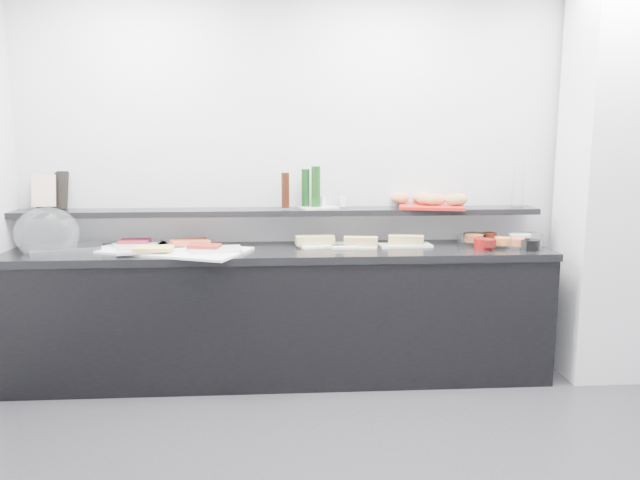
{
  "coord_description": "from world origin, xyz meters",
  "views": [
    {
      "loc": [
        -0.7,
        -2.42,
        1.65
      ],
      "look_at": [
        -0.45,
        1.45,
        1.0
      ],
      "focal_mm": 35.0,
      "sensor_mm": 36.0,
      "label": 1
    }
  ],
  "objects": [
    {
      "name": "back_wall",
      "position": [
        0.0,
        2.0,
        1.35
      ],
      "size": [
        5.0,
        0.02,
        2.7
      ],
      "primitive_type": "cube",
      "color": "silver",
      "rests_on": "ground"
    },
    {
      "name": "column",
      "position": [
        1.5,
        1.65,
        1.35
      ],
      "size": [
        0.5,
        0.5,
        2.7
      ],
      "primitive_type": "cube",
      "color": "silver",
      "rests_on": "ground"
    },
    {
      "name": "buffet_cabinet",
      "position": [
        -0.7,
        1.7,
        0.42
      ],
      "size": [
        3.6,
        0.6,
        0.85
      ],
      "primitive_type": "cube",
      "color": "black",
      "rests_on": "ground"
    },
    {
      "name": "counter_top",
      "position": [
        -0.7,
        1.7,
        0.88
      ],
      "size": [
        3.62,
        0.62,
        0.05
      ],
      "primitive_type": "cube",
      "color": "black",
      "rests_on": "buffet_cabinet"
    },
    {
      "name": "wall_shelf",
      "position": [
        -0.7,
        1.88,
        1.13
      ],
      "size": [
        3.6,
        0.25,
        0.04
      ],
      "primitive_type": "cube",
      "color": "black",
      "rests_on": "back_wall"
    },
    {
      "name": "cloche_base",
      "position": [
        -2.09,
        1.71,
        0.92
      ],
      "size": [
        0.48,
        0.37,
        0.04
      ],
      "primitive_type": "cube",
      "rotation": [
        0.0,
        0.0,
        0.23
      ],
      "color": "silver",
      "rests_on": "counter_top"
    },
    {
      "name": "cloche_dome",
      "position": [
        -2.21,
        1.68,
        1.03
      ],
      "size": [
        0.46,
        0.37,
        0.34
      ],
      "primitive_type": "ellipsoid",
      "rotation": [
        0.0,
        0.0,
        0.3
      ],
      "color": "silver",
      "rests_on": "cloche_base"
    },
    {
      "name": "linen_runner",
      "position": [
        -1.42,
        1.66,
        0.91
      ],
      "size": [
        1.1,
        0.81,
        0.01
      ],
      "primitive_type": "cube",
      "rotation": [
        0.0,
        0.0,
        -0.39
      ],
      "color": "white",
      "rests_on": "counter_top"
    },
    {
      "name": "platter_meat_a",
      "position": [
        -1.64,
        1.8,
        0.92
      ],
      "size": [
        0.4,
        0.34,
        0.01
      ],
      "primitive_type": "cube",
      "rotation": [
        0.0,
        0.0,
        0.42
      ],
      "color": "white",
      "rests_on": "linen_runner"
    },
    {
      "name": "food_meat_a",
      "position": [
        -1.69,
        1.84,
        0.94
      ],
      "size": [
        0.2,
        0.13,
        0.02
      ],
      "primitive_type": "cube",
      "rotation": [
        0.0,
        0.0,
        -0.04
      ],
      "color": "maroon",
      "rests_on": "platter_meat_a"
    },
    {
      "name": "platter_salmon",
      "position": [
        -1.39,
        1.82,
        0.92
      ],
      "size": [
        0.28,
        0.19,
        0.01
      ],
      "primitive_type": "cube",
      "rotation": [
        0.0,
        0.0,
        -0.04
      ],
      "color": "white",
      "rests_on": "linen_runner"
    },
    {
      "name": "food_salmon",
      "position": [
        -1.31,
        1.79,
        0.94
      ],
      "size": [
        0.29,
        0.24,
        0.02
      ],
      "primitive_type": "cube",
      "rotation": [
        0.0,
        0.0,
        0.35
      ],
      "color": "#D24C2A",
      "rests_on": "platter_salmon"
    },
    {
      "name": "platter_cheese",
      "position": [
        -1.61,
        1.56,
        0.92
      ],
      "size": [
        0.31,
        0.24,
        0.01
      ],
      "primitive_type": "cube",
      "rotation": [
        0.0,
        0.0,
        0.25
      ],
      "color": "silver",
      "rests_on": "linen_runner"
    },
    {
      "name": "food_cheese",
      "position": [
        -1.51,
        1.54,
        0.94
      ],
      "size": [
        0.24,
        0.15,
        0.02
      ],
      "primitive_type": "cube",
      "rotation": [
        0.0,
        0.0,
        -0.02
      ],
      "color": "#EAD85B",
      "rests_on": "platter_cheese"
    },
    {
      "name": "platter_meat_b",
      "position": [
        -1.12,
        1.59,
        0.92
      ],
      "size": [
        0.36,
        0.26,
        0.01
      ],
      "primitive_type": "cube",
      "rotation": [
        0.0,
        0.0,
        0.14
      ],
      "color": "silver",
      "rests_on": "linen_runner"
    },
    {
      "name": "food_meat_b",
      "position": [
        -1.19,
        1.61,
        0.94
      ],
      "size": [
        0.22,
        0.17,
        0.02
      ],
      "primitive_type": "cube",
      "rotation": [
        0.0,
        0.0,
        -0.22
      ],
      "color": "maroon",
      "rests_on": "platter_meat_b"
    },
    {
      "name": "sandwich_plate_left",
      "position": [
        -0.38,
        1.79,
        0.91
      ],
      "size": [
        0.42,
        0.28,
        0.01
      ],
      "primitive_type": "cube",
      "rotation": [
        0.0,
        0.0,
        0.31
      ],
      "color": "white",
      "rests_on": "counter_top"
    },
    {
      "name": "sandwich_food_left",
      "position": [
        -0.46,
        1.78,
        0.94
      ],
      "size": [
        0.27,
        0.14,
        0.06
      ],
      "primitive_type": "cube",
      "rotation": [
        0.0,
        0.0,
        0.14
      ],
      "color": "tan",
      "rests_on": "sandwich_plate_left"
    },
    {
      "name": "tongs_left",
      "position": [
        -0.45,
        1.74,
        0.92
      ],
      "size": [
        0.16,
        0.05,
        0.01
      ],
      "primitive_type": "cylinder",
      "rotation": [
        0.0,
        1.57,
        0.23
      ],
      "color": "#B3B5BA",
      "rests_on": "sandwich_plate_left"
    },
    {
      "name": "sandwich_plate_mid",
      "position": [
        -0.2,
        1.7,
        0.91
      ],
      "size": [
        0.31,
        0.15,
        0.01
      ],
      "primitive_type": "cube",
      "rotation": [
        0.0,
        0.0,
        -0.07
      ],
      "color": "silver",
      "rests_on": "counter_top"
    },
    {
      "name": "sandwich_food_mid",
      "position": [
        -0.16,
        1.7,
        0.94
      ],
      "size": [
        0.24,
        0.12,
        0.06
      ],
      "primitive_type": "cube",
      "rotation": [
        0.0,
        0.0,
        -0.14
      ],
      "color": "tan",
      "rests_on": "sandwich_plate_mid"
    },
    {
      "name": "tongs_mid",
      "position": [
        -0.27,
        1.66,
        0.92
      ],
      "size": [
        0.16,
        0.02,
        0.01
      ],
      "primitive_type": "cylinder",
      "rotation": [
        0.0,
        1.57,
        0.08
      ],
      "color": "silver",
      "rests_on": "sandwich_plate_mid"
    },
    {
      "name": "sandwich_plate_right",
      "position": [
        0.15,
        1.74,
        0.91
      ],
      "size": [
        0.36,
        0.17,
        0.01
      ],
      "primitive_type": "cube",
      "rotation": [
        0.0,
        0.0,
        0.04
      ],
      "color": "white",
      "rests_on": "counter_top"
    },
    {
      "name": "sandwich_food_right",
      "position": [
        0.16,
        1.74,
        0.94
      ],
      "size": [
        0.25,
        0.14,
        0.06
      ],
      "primitive_type": "cube",
      "rotation": [
        0.0,
        0.0,
        -0.2
      ],
      "color": "tan",
      "rests_on": "sandwich_plate_right"
    },
    {
      "name": "tongs_right",
      "position": [
        0.13,
        1.74,
        0.92
      ],
      "size": [
        0.16,
        0.04,
        0.01
      ],
      "primitive_type": "cylinder",
      "rotation": [
        0.0,
        1.57,
        0.19
      ],
      "color": "silver",
      "rests_on": "sandwich_plate_right"
    },
    {
      "name": "bowl_glass_fruit",
      "position": [
        0.61,
        1.76,
        0.94
      ],
      "size": [
        0.18,
        0.18,
        0.07
      ],
      "primitive_type": "cylinder",
      "rotation": [
        0.0,
        0.0,
        0.08
      ],
      "color": "silver",
      "rests_on": "counter_top"
    },
    {
      "name": "fill_glass_fruit",
      "position": [
        0.64,
        1.77,
        0.95
      ],
      "size": [
        0.16,
        0.16,
        0.05
      ],
      "primitive_type": "cylinder",
      "rotation": [
        0.0,
        0.0,
        -0.33
      ],
      "color": "#C7581B",
      "rests_on": "bowl_glass_fruit"
    },
    {
      "name": "bowl_black_jam",
      "position": [
        0.67,
        1.84,
        0.94
      ],
      "size": [
        0.18,
        0.18,
        0.07
      ],
      "primitive_type": "cylinder",
      "rotation": [
        0.0,
        0.0,
        0.22
      ],
      "color": "black",
      "rests_on": "counter_top"
    },
    {
      "name": "fill_black_jam",
      "position": [
        0.78,
        1.84,
        0.95
      ],
      "size": [
        0.12,
        0.12,
        0.05
      ],
      "primitive_type": "cylinder",
      "rotation": [
        0.0,
        0.0,
        0.17
      ],
      "color": "#52160B",
      "rests_on": "bowl_black_jam"
    },
    {
      "name": "bowl_glass_cream",
      "position": [
        1.07,
        1.81,
        0.94
      ],
      "size": [
        0.19,
        0.19,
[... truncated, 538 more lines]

